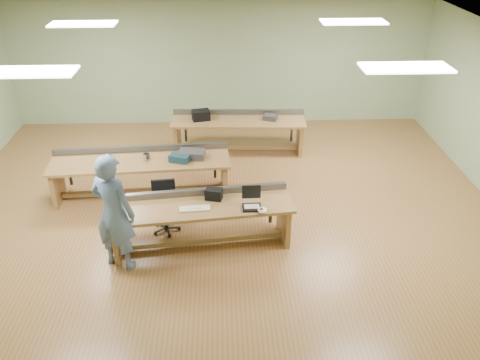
# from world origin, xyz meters

# --- Properties ---
(floor) EXTENTS (10.00, 10.00, 0.00)m
(floor) POSITION_xyz_m (0.00, 0.00, 0.00)
(floor) COLOR olive
(floor) RESTS_ON ground
(ceiling) EXTENTS (10.00, 10.00, 0.00)m
(ceiling) POSITION_xyz_m (0.00, 0.00, 3.00)
(ceiling) COLOR silver
(ceiling) RESTS_ON wall_back
(wall_back) EXTENTS (10.00, 0.04, 3.00)m
(wall_back) POSITION_xyz_m (0.00, 4.00, 1.50)
(wall_back) COLOR #91AB82
(wall_back) RESTS_ON floor
(wall_front) EXTENTS (10.00, 0.04, 3.00)m
(wall_front) POSITION_xyz_m (0.00, -4.00, 1.50)
(wall_front) COLOR #91AB82
(wall_front) RESTS_ON floor
(fluor_panels) EXTENTS (6.20, 3.50, 0.03)m
(fluor_panels) POSITION_xyz_m (0.00, 0.00, 2.97)
(fluor_panels) COLOR white
(fluor_panels) RESTS_ON ceiling
(workbench_front) EXTENTS (2.96, 1.10, 0.86)m
(workbench_front) POSITION_xyz_m (-0.34, -1.29, 0.56)
(workbench_front) COLOR #905D3D
(workbench_front) RESTS_ON floor
(workbench_mid) EXTENTS (3.34, 1.09, 0.86)m
(workbench_mid) POSITION_xyz_m (-1.51, 0.35, 0.57)
(workbench_mid) COLOR #905D3D
(workbench_mid) RESTS_ON floor
(workbench_back) EXTENTS (2.94, 0.90, 0.86)m
(workbench_back) POSITION_xyz_m (0.38, 2.24, 0.56)
(workbench_back) COLOR #905D3D
(workbench_back) RESTS_ON floor
(person) EXTENTS (0.81, 0.69, 1.89)m
(person) POSITION_xyz_m (-1.59, -1.78, 0.94)
(person) COLOR slate
(person) RESTS_ON floor
(laptop_base) EXTENTS (0.30, 0.25, 0.03)m
(laptop_base) POSITION_xyz_m (0.45, -1.44, 0.77)
(laptop_base) COLOR black
(laptop_base) RESTS_ON workbench_front
(laptop_screen) EXTENTS (0.29, 0.02, 0.23)m
(laptop_screen) POSITION_xyz_m (0.45, -1.32, 0.98)
(laptop_screen) COLOR black
(laptop_screen) RESTS_ON laptop_base
(keyboard) EXTENTS (0.49, 0.19, 0.03)m
(keyboard) POSITION_xyz_m (-0.43, -1.43, 0.76)
(keyboard) COLOR silver
(keyboard) RESTS_ON workbench_front
(trackball_mouse) EXTENTS (0.19, 0.21, 0.07)m
(trackball_mouse) POSITION_xyz_m (0.61, -1.55, 0.79)
(trackball_mouse) COLOR white
(trackball_mouse) RESTS_ON workbench_front
(camera_bag) EXTENTS (0.30, 0.23, 0.18)m
(camera_bag) POSITION_xyz_m (-0.14, -1.12, 0.84)
(camera_bag) COLOR black
(camera_bag) RESTS_ON workbench_front
(task_chair) EXTENTS (0.52, 0.52, 0.88)m
(task_chair) POSITION_xyz_m (-0.97, -0.84, 0.32)
(task_chair) COLOR black
(task_chair) RESTS_ON floor
(parts_bin_teal) EXTENTS (0.43, 0.37, 0.13)m
(parts_bin_teal) POSITION_xyz_m (-0.77, 0.28, 0.81)
(parts_bin_teal) COLOR #13323F
(parts_bin_teal) RESTS_ON workbench_mid
(parts_bin_grey) EXTENTS (0.51, 0.36, 0.13)m
(parts_bin_grey) POSITION_xyz_m (-0.56, 0.41, 0.82)
(parts_bin_grey) COLOR #313133
(parts_bin_grey) RESTS_ON workbench_mid
(mug) EXTENTS (0.16, 0.16, 0.10)m
(mug) POSITION_xyz_m (-1.40, 0.39, 0.80)
(mug) COLOR #313133
(mug) RESTS_ON workbench_mid
(drinks_can) EXTENTS (0.08, 0.08, 0.12)m
(drinks_can) POSITION_xyz_m (-1.41, 0.25, 0.81)
(drinks_can) COLOR silver
(drinks_can) RESTS_ON workbench_mid
(storage_box_back) EXTENTS (0.42, 0.34, 0.21)m
(storage_box_back) POSITION_xyz_m (-0.44, 2.27, 0.86)
(storage_box_back) COLOR black
(storage_box_back) RESTS_ON workbench_back
(tray_back) EXTENTS (0.34, 0.30, 0.11)m
(tray_back) POSITION_xyz_m (1.08, 2.20, 0.81)
(tray_back) COLOR #313133
(tray_back) RESTS_ON workbench_back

